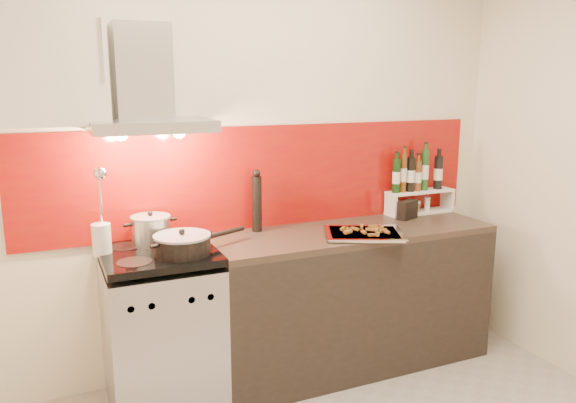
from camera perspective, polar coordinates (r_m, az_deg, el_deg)
name	(u,v)px	position (r m, az deg, el deg)	size (l,w,h in m)	color
back_wall	(259,164)	(3.50, -2.98, 3.81)	(3.40, 0.02, 2.60)	silver
backsplash	(267,177)	(3.52, -2.14, 2.54)	(3.00, 0.02, 0.64)	#94080C
range_stove	(163,331)	(3.28, -12.62, -12.76)	(0.60, 0.60, 0.91)	#B7B7BA
counter	(350,297)	(3.67, 6.29, -9.62)	(1.80, 0.60, 0.90)	black
range_hood	(146,93)	(3.13, -14.26, 10.61)	(0.62, 0.50, 0.61)	#B7B7BA
upper_cabinet	(28,50)	(3.07, -24.88, 13.75)	(0.70, 0.35, 0.72)	#EFE4D0
stock_pot	(151,230)	(3.23, -13.75, -2.83)	(0.22, 0.22, 0.19)	#B7B7BA
saute_pan	(183,244)	(3.02, -10.58, -4.25)	(0.55, 0.34, 0.14)	black
utensil_jar	(101,229)	(3.12, -18.43, -2.68)	(0.10, 0.15, 0.48)	silver
pepper_mill	(257,202)	(3.43, -3.19, 0.00)	(0.06, 0.06, 0.39)	black
step_shelf	(418,186)	(3.99, 13.05, 1.56)	(0.50, 0.14, 0.45)	white
caddy_box	(407,210)	(3.84, 12.04, -0.87)	(0.15, 0.07, 0.13)	black
baking_tray	(364,233)	(3.39, 7.74, -3.21)	(0.56, 0.51, 0.03)	silver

